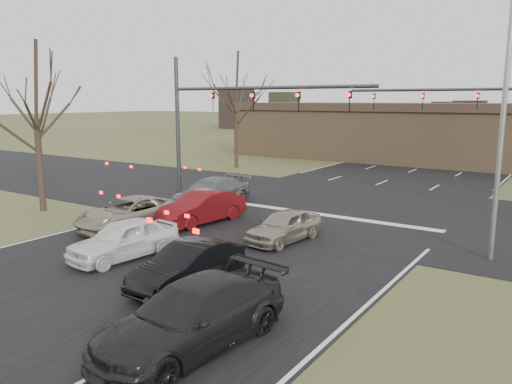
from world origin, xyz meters
TOP-DOWN VIEW (x-y plane):
  - ground at (0.00, 0.00)m, footprint 360.00×360.00m
  - road_main at (0.00, 60.00)m, footprint 14.00×300.00m
  - road_cross at (0.00, 15.00)m, footprint 200.00×14.00m
  - building at (2.00, 38.00)m, footprint 42.40×10.40m
  - mast_arm_near at (-5.23, 13.00)m, footprint 12.12×0.24m
  - mast_arm_far at (6.18, 23.00)m, footprint 11.12×0.24m
  - streetlight_right_near at (8.82, 10.00)m, footprint 2.34×0.25m
  - tree_left_near at (-11.50, 6.00)m, footprint 5.10×5.10m
  - tree_left_far at (-13.00, 25.00)m, footprint 5.70×5.70m
  - car_silver_suv at (-5.01, 5.97)m, footprint 2.68×5.12m
  - car_white_sedan at (-2.00, 2.95)m, footprint 2.16×4.30m
  - car_black_hatch at (1.79, 2.10)m, footprint 1.48×4.07m
  - car_charcoal_sedan at (4.35, -0.68)m, footprint 2.61×5.32m
  - car_grey_ahead at (-5.03, 11.69)m, footprint 2.36×5.18m
  - car_red_ahead at (-3.00, 8.45)m, footprint 2.11×4.64m
  - car_silver_ahead at (1.70, 7.96)m, footprint 1.91×3.89m

SIDE VIEW (x-z plane):
  - ground at x=0.00m, z-range 0.00..0.00m
  - road_main at x=0.00m, z-range 0.00..0.02m
  - road_cross at x=0.00m, z-range 0.00..0.03m
  - car_silver_ahead at x=1.70m, z-range 0.00..1.28m
  - car_black_hatch at x=1.79m, z-range 0.00..1.33m
  - car_silver_suv at x=-5.01m, z-range 0.00..1.38m
  - car_white_sedan at x=-2.00m, z-range 0.00..1.41m
  - car_grey_ahead at x=-5.03m, z-range 0.00..1.47m
  - car_red_ahead at x=-3.00m, z-range 0.00..1.48m
  - car_charcoal_sedan at x=4.35m, z-range 0.00..1.49m
  - building at x=2.00m, z-range 0.02..5.32m
  - mast_arm_far at x=6.18m, z-range 1.02..9.02m
  - mast_arm_near at x=-5.23m, z-range 1.07..9.07m
  - streetlight_right_near at x=8.82m, z-range 0.59..10.59m
  - tree_left_near at x=-11.50m, z-range 2.32..10.82m
  - tree_left_far at x=-13.00m, z-range 2.59..12.09m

